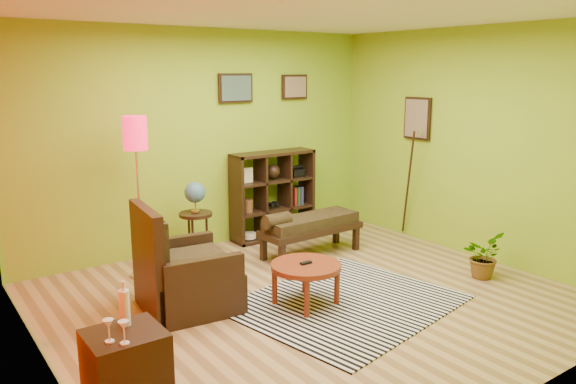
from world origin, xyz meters
TOP-DOWN VIEW (x-y plane):
  - ground at (0.00, 0.00)m, footprint 5.00×5.00m
  - room_shell at (-0.09, 0.01)m, footprint 5.04×4.54m
  - zebra_rug at (0.21, -0.29)m, footprint 2.38×2.09m
  - coffee_table at (-0.13, -0.08)m, footprint 0.69×0.69m
  - armchair at (-1.16, 0.55)m, footprint 0.96×0.96m
  - side_cabinet at (-2.20, -0.80)m, footprint 0.50×0.45m
  - floor_lamp at (-1.15, 1.63)m, footprint 0.27×0.27m
  - globe_table at (-0.41, 1.76)m, footprint 0.40×0.40m
  - cube_shelf at (0.91, 2.03)m, footprint 1.20×0.35m
  - bench at (0.81, 1.11)m, footprint 1.37×0.51m
  - potted_plant at (1.94, -0.61)m, footprint 0.61×0.64m

SIDE VIEW (x-z plane):
  - ground at x=0.00m, z-range 0.00..0.00m
  - zebra_rug at x=0.21m, z-range 0.00..0.01m
  - potted_plant at x=1.94m, z-range 0.00..0.39m
  - side_cabinet at x=-2.20m, z-range -0.15..0.75m
  - armchair at x=-1.16m, z-range -0.21..0.85m
  - coffee_table at x=-0.13m, z-range 0.14..0.59m
  - bench at x=0.81m, z-range 0.09..0.71m
  - cube_shelf at x=0.91m, z-range 0.00..1.20m
  - globe_table at x=-0.41m, z-range 0.25..1.23m
  - floor_lamp at x=-1.15m, z-range 0.56..2.36m
  - room_shell at x=-0.09m, z-range 0.39..3.21m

